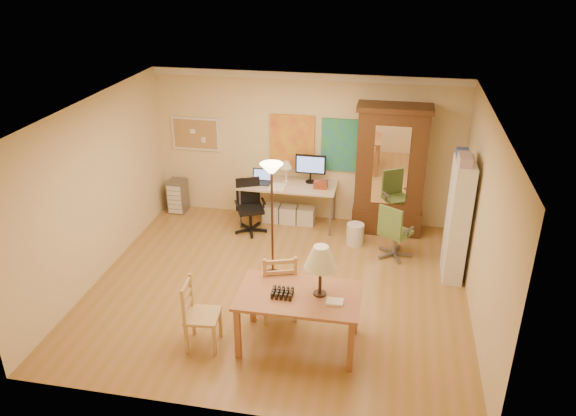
% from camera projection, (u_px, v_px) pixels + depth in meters
% --- Properties ---
extents(floor, '(5.50, 5.50, 0.00)m').
position_uv_depth(floor, '(278.00, 288.00, 8.37)').
color(floor, olive).
rests_on(floor, ground).
extents(crown_molding, '(5.50, 0.08, 0.12)m').
position_uv_depth(crown_molding, '(307.00, 76.00, 9.43)').
color(crown_molding, white).
rests_on(crown_molding, floor).
extents(corkboard, '(0.90, 0.04, 0.62)m').
position_uv_depth(corkboard, '(196.00, 134.00, 10.28)').
color(corkboard, '#AF8352').
rests_on(corkboard, floor).
extents(art_panel_left, '(0.80, 0.04, 1.00)m').
position_uv_depth(art_panel_left, '(292.00, 142.00, 9.99)').
color(art_panel_left, yellow).
rests_on(art_panel_left, floor).
extents(art_panel_right, '(0.75, 0.04, 0.95)m').
position_uv_depth(art_panel_right, '(342.00, 145.00, 9.84)').
color(art_panel_right, teal).
rests_on(art_panel_right, floor).
extents(dining_table, '(1.52, 0.92, 1.42)m').
position_uv_depth(dining_table, '(307.00, 284.00, 6.81)').
color(dining_table, brown).
rests_on(dining_table, floor).
extents(ladder_chair_back, '(0.58, 0.57, 1.00)m').
position_uv_depth(ladder_chair_back, '(279.00, 287.00, 7.54)').
color(ladder_chair_back, tan).
rests_on(ladder_chair_back, floor).
extents(ladder_chair_left, '(0.45, 0.47, 0.93)m').
position_uv_depth(ladder_chair_left, '(200.00, 316.00, 7.00)').
color(ladder_chair_left, tan).
rests_on(ladder_chair_left, floor).
extents(torchiere_lamp, '(0.33, 0.33, 1.84)m').
position_uv_depth(torchiere_lamp, '(272.00, 187.00, 8.06)').
color(torchiere_lamp, '#3F2619').
rests_on(torchiere_lamp, floor).
extents(computer_desk, '(1.72, 0.75, 1.30)m').
position_uv_depth(computer_desk, '(290.00, 199.00, 10.12)').
color(computer_desk, tan).
rests_on(computer_desk, floor).
extents(office_chair_black, '(0.59, 0.59, 0.95)m').
position_uv_depth(office_chair_black, '(250.00, 218.00, 9.94)').
color(office_chair_black, black).
rests_on(office_chair_black, floor).
extents(office_chair_green, '(0.59, 0.59, 0.94)m').
position_uv_depth(office_chair_green, '(393.00, 243.00, 9.10)').
color(office_chair_green, slate).
rests_on(office_chair_green, floor).
extents(drawer_cart, '(0.31, 0.37, 0.62)m').
position_uv_depth(drawer_cart, '(178.00, 196.00, 10.66)').
color(drawer_cart, slate).
rests_on(drawer_cart, floor).
extents(armoire, '(1.24, 0.59, 2.28)m').
position_uv_depth(armoire, '(390.00, 178.00, 9.68)').
color(armoire, '#3D2010').
rests_on(armoire, floor).
extents(bookshelf, '(0.28, 0.75, 1.86)m').
position_uv_depth(bookshelf, '(458.00, 220.00, 8.34)').
color(bookshelf, white).
rests_on(bookshelf, floor).
extents(wastebin, '(0.30, 0.30, 0.37)m').
position_uv_depth(wastebin, '(355.00, 234.00, 9.52)').
color(wastebin, silver).
rests_on(wastebin, floor).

